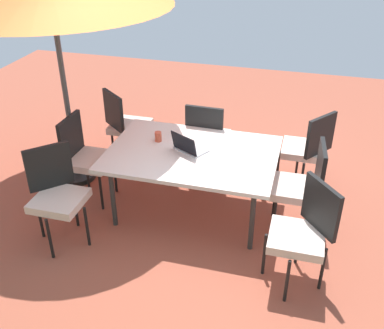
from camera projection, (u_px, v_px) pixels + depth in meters
ground_plane at (192, 211)px, 5.01m from camera, size 10.00×10.00×0.02m
dining_table at (192, 156)px, 4.65m from camera, size 1.73×1.20×0.74m
chair_northwest at (303, 230)px, 3.83m from camera, size 0.58×0.58×0.98m
chair_south at (207, 136)px, 5.35m from camera, size 0.46×0.47×0.98m
chair_east at (85, 155)px, 4.96m from camera, size 0.46×0.46×0.98m
chair_northeast at (56, 192)px, 4.33m from camera, size 0.59×0.59×0.98m
chair_west at (302, 184)px, 4.45m from camera, size 0.48×0.47×0.98m
chair_southeast at (126, 123)px, 5.66m from camera, size 0.58×0.58×0.98m
chair_southwest at (307, 147)px, 5.12m from camera, size 0.58×0.58×0.98m
laptop at (189, 147)px, 4.62m from camera, size 0.40×0.37×0.21m
cup at (158, 137)px, 4.81m from camera, size 0.07×0.07×0.11m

